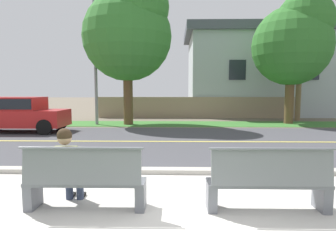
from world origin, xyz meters
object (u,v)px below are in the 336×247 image
(bench_right, at_px, (268,183))
(palm_tree_tall, at_px, (302,11))
(shade_tree_far_left, at_px, (130,29))
(shade_tree_left, at_px, (295,40))
(streetlamp, at_px, (96,46))
(seated_person_olive, at_px, (68,164))
(bench_left, at_px, (85,181))
(car_red_near, at_px, (16,113))

(bench_right, xyz_separation_m, palm_tree_tall, (6.15, 14.23, 6.06))
(shade_tree_far_left, distance_m, shade_tree_left, 8.80)
(bench_right, distance_m, streetlamp, 13.55)
(shade_tree_left, bearing_deg, seated_person_olive, -123.85)
(seated_person_olive, bearing_deg, shade_tree_left, 56.15)
(shade_tree_far_left, xyz_separation_m, shade_tree_left, (8.77, 0.64, -0.46))
(shade_tree_far_left, bearing_deg, streetlamp, 173.91)
(shade_tree_left, bearing_deg, bench_left, -122.44)
(bench_left, xyz_separation_m, streetlamp, (-2.83, 11.78, 3.70))
(bench_right, height_order, seated_person_olive, seated_person_olive)
(bench_left, height_order, shade_tree_left, shade_tree_left)
(car_red_near, height_order, streetlamp, streetlamp)
(bench_left, relative_size, shade_tree_far_left, 0.24)
(bench_left, bearing_deg, shade_tree_far_left, 94.91)
(shade_tree_far_left, distance_m, palm_tree_tall, 10.36)
(shade_tree_far_left, xyz_separation_m, palm_tree_tall, (9.89, 2.64, 1.54))
(car_red_near, distance_m, shade_tree_far_left, 6.87)
(streetlamp, bearing_deg, bench_right, -64.66)
(bench_left, height_order, palm_tree_tall, palm_tree_tall)
(streetlamp, bearing_deg, car_red_near, -131.47)
(bench_right, bearing_deg, bench_left, 180.00)
(car_red_near, xyz_separation_m, shade_tree_left, (13.39, 3.60, 3.66))
(seated_person_olive, relative_size, streetlamp, 0.17)
(seated_person_olive, relative_size, palm_tree_tall, 0.15)
(streetlamp, height_order, shade_tree_far_left, shade_tree_far_left)
(streetlamp, distance_m, palm_tree_tall, 12.21)
(shade_tree_left, bearing_deg, shade_tree_far_left, -175.84)
(car_red_near, relative_size, streetlamp, 0.59)
(bench_right, distance_m, seated_person_olive, 3.08)
(car_red_near, xyz_separation_m, palm_tree_tall, (14.52, 5.60, 5.66))
(seated_person_olive, distance_m, streetlamp, 12.38)
(shade_tree_far_left, bearing_deg, bench_right, -72.10)
(bench_left, distance_m, shade_tree_left, 15.04)
(shade_tree_left, height_order, palm_tree_tall, palm_tree_tall)
(seated_person_olive, xyz_separation_m, shade_tree_far_left, (-0.68, 11.42, 4.30))
(streetlamp, xyz_separation_m, palm_tree_tall, (11.73, 2.44, 2.36))
(bench_right, relative_size, shade_tree_far_left, 0.24)
(bench_left, height_order, seated_person_olive, seated_person_olive)
(bench_left, bearing_deg, palm_tree_tall, 57.98)
(streetlamp, bearing_deg, seated_person_olive, -77.77)
(seated_person_olive, xyz_separation_m, car_red_near, (-5.31, 8.46, 0.18))
(palm_tree_tall, bearing_deg, shade_tree_left, -119.41)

